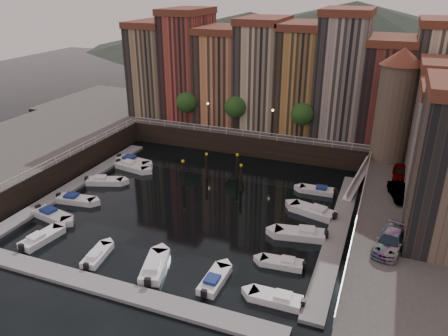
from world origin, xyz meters
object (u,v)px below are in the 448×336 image
at_px(boat_left_1, 76,200).
at_px(car_b, 399,193).
at_px(gangway, 359,177).
at_px(boat_left_0, 52,215).
at_px(car_a, 401,174).
at_px(boat_left_2, 104,181).
at_px(mooring_pilings, 217,171).
at_px(corner_tower, 396,103).
at_px(car_c, 390,242).

xyz_separation_m(boat_left_1, car_b, (34.80, 8.33, 3.33)).
height_order(gangway, boat_left_1, gangway).
xyz_separation_m(boat_left_0, car_a, (34.76, 17.51, 3.34)).
bearing_deg(boat_left_1, gangway, 18.97).
distance_m(boat_left_0, boat_left_2, 9.48).
bearing_deg(car_a, boat_left_2, -167.31).
bearing_deg(boat_left_2, boat_left_1, -110.19).
distance_m(mooring_pilings, boat_left_2, 14.46).
bearing_deg(car_a, boat_left_0, -153.58).
bearing_deg(gangway, boat_left_2, -162.27).
bearing_deg(corner_tower, gangway, -122.80).
bearing_deg(mooring_pilings, corner_tower, 23.79).
height_order(mooring_pilings, boat_left_1, mooring_pilings).
bearing_deg(car_b, mooring_pilings, 157.34).
bearing_deg(boat_left_2, car_b, -15.08).
height_order(corner_tower, gangway, corner_tower).
distance_m(corner_tower, boat_left_0, 41.92).
bearing_deg(car_a, gangway, 159.37).
bearing_deg(mooring_pilings, boat_left_1, -140.78).
relative_size(boat_left_0, car_b, 1.21).
bearing_deg(boat_left_1, mooring_pilings, 31.61).
relative_size(gangway, mooring_pilings, 1.11).
bearing_deg(gangway, boat_left_1, -153.43).
xyz_separation_m(mooring_pilings, car_c, (20.89, -12.80, 2.09)).
relative_size(mooring_pilings, car_a, 1.75).
relative_size(mooring_pilings, boat_left_0, 1.47).
xyz_separation_m(mooring_pilings, boat_left_1, (-13.38, -10.92, -1.28)).
relative_size(boat_left_0, boat_left_2, 1.05).
bearing_deg(car_b, gangway, 107.19).
bearing_deg(mooring_pilings, boat_left_2, -157.85).
height_order(gangway, boat_left_0, gangway).
bearing_deg(car_b, boat_left_2, 168.91).
bearing_deg(boat_left_0, mooring_pilings, 59.38).
bearing_deg(car_b, car_c, -108.73).
distance_m(corner_tower, mooring_pilings, 23.34).
height_order(gangway, car_b, car_b).
distance_m(gangway, boat_left_2, 31.87).
bearing_deg(gangway, corner_tower, 57.20).
relative_size(boat_left_1, car_a, 1.12).
bearing_deg(gangway, mooring_pilings, -165.91).
distance_m(mooring_pilings, car_b, 21.67).
distance_m(boat_left_1, car_b, 35.94).
relative_size(corner_tower, car_a, 3.22).
relative_size(corner_tower, boat_left_2, 2.84).
bearing_deg(boat_left_0, corner_tower, 46.63).
distance_m(corner_tower, car_c, 22.52).
bearing_deg(corner_tower, mooring_pilings, -156.21).
relative_size(corner_tower, car_b, 3.26).
bearing_deg(gangway, car_c, -77.09).
xyz_separation_m(car_a, car_b, (-0.04, -5.20, -0.03)).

